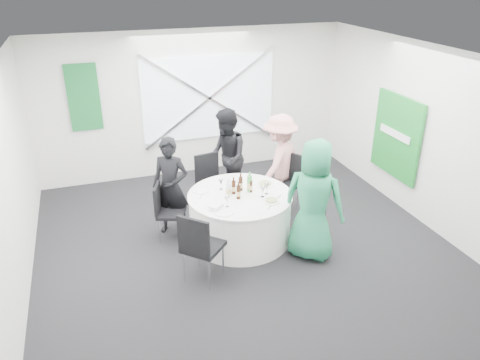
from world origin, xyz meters
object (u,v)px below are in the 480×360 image
object	(u,v)px
person_woman_green	(314,201)
chair_back_right	(286,178)
chair_back	(210,179)
person_woman_pink	(279,162)
person_man_back_left	(171,187)
chair_front_left	(199,243)
chair_back_left	(166,208)
green_water_bottle	(250,184)
clear_water_bottle	(229,190)
person_man_back	(226,158)
banquet_table	(240,217)
chair_front_right	(315,220)

from	to	relation	value
person_woman_green	chair_back_right	bearing A→B (deg)	-56.96
chair_back	person_woman_pink	size ratio (longest dim) A/B	0.60
person_man_back_left	chair_front_left	bearing A→B (deg)	-55.84
chair_back_left	chair_front_left	distance (m)	1.26
chair_back_left	chair_back_right	distance (m)	2.12
green_water_bottle	clear_water_bottle	distance (m)	0.35
chair_back_right	person_man_back	distance (m)	1.07
person_man_back_left	green_water_bottle	world-z (taller)	person_man_back_left
chair_front_left	person_woman_pink	distance (m)	2.50
banquet_table	person_man_back	size ratio (longest dim) A/B	0.92
banquet_table	person_woman_green	bearing A→B (deg)	-41.66
chair_front_right	person_woman_pink	size ratio (longest dim) A/B	0.54
person_woman_green	chair_back_left	bearing A→B (deg)	11.04
chair_back_left	chair_front_right	xyz separation A→B (m)	(1.97, -1.04, -0.01)
green_water_bottle	person_man_back	bearing A→B (deg)	89.97
chair_front_left	clear_water_bottle	world-z (taller)	clear_water_bottle
clear_water_bottle	person_woman_green	bearing A→B (deg)	-36.53
chair_front_right	person_man_back	distance (m)	2.06
chair_back	chair_back_right	xyz separation A→B (m)	(1.22, -0.40, 0.01)
chair_front_left	green_water_bottle	xyz separation A→B (m)	(1.01, 0.91, 0.28)
chair_front_left	person_man_back_left	world-z (taller)	person_man_back_left
chair_back_right	person_man_back	size ratio (longest dim) A/B	0.59
chair_front_left	person_woman_pink	world-z (taller)	person_woman_pink
chair_back_left	chair_front_left	size ratio (longest dim) A/B	0.87
chair_back	banquet_table	bearing A→B (deg)	-90.00
chair_front_right	person_man_back	world-z (taller)	person_man_back
chair_back	person_woman_green	bearing A→B (deg)	-70.18
chair_front_left	clear_water_bottle	size ratio (longest dim) A/B	3.73
chair_back	chair_front_left	bearing A→B (deg)	-118.77
chair_front_left	person_woman_green	bearing A→B (deg)	-131.31
chair_back_left	clear_water_bottle	distance (m)	1.02
person_woman_green	clear_water_bottle	world-z (taller)	person_woman_green
person_man_back	clear_water_bottle	size ratio (longest dim) A/B	6.12
banquet_table	chair_front_right	world-z (taller)	chair_front_right
chair_back_left	person_man_back	bearing A→B (deg)	-35.49
banquet_table	chair_front_right	xyz separation A→B (m)	(0.91, -0.66, 0.14)
chair_back	person_man_back	distance (m)	0.47
person_woman_pink	green_water_bottle	distance (m)	1.13
person_man_back_left	person_man_back	bearing A→B (deg)	62.48
chair_front_left	green_water_bottle	bearing A→B (deg)	-93.53
person_woman_pink	green_water_bottle	size ratio (longest dim) A/B	5.17
person_woman_pink	green_water_bottle	world-z (taller)	person_woman_pink
chair_front_left	chair_back_right	bearing A→B (deg)	-96.71
person_man_back_left	clear_water_bottle	distance (m)	0.94
chair_back_left	banquet_table	bearing A→B (deg)	-90.00
chair_back	person_man_back	xyz separation A→B (m)	(0.34, 0.18, 0.26)
chair_front_right	chair_front_left	distance (m)	1.77
banquet_table	person_man_back_left	size ratio (longest dim) A/B	1.00
person_man_back	chair_front_right	bearing A→B (deg)	29.31
green_water_bottle	person_woman_green	bearing A→B (deg)	-50.06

